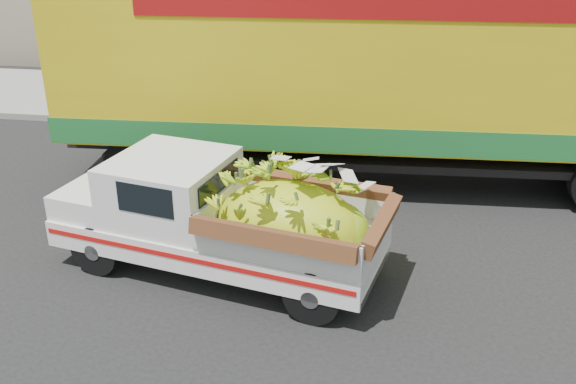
# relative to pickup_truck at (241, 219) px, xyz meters

# --- Properties ---
(ground) EXTENTS (100.00, 100.00, 0.00)m
(ground) POSITION_rel_pickup_truck_xyz_m (-0.03, 0.70, -0.86)
(ground) COLOR black
(ground) RESTS_ON ground
(curb) EXTENTS (60.00, 0.25, 0.15)m
(curb) POSITION_rel_pickup_truck_xyz_m (-0.03, 6.14, -0.79)
(curb) COLOR gray
(curb) RESTS_ON ground
(sidewalk) EXTENTS (60.00, 4.00, 0.14)m
(sidewalk) POSITION_rel_pickup_truck_xyz_m (-0.03, 8.24, -0.79)
(sidewalk) COLOR gray
(sidewalk) RESTS_ON ground
(pickup_truck) EXTENTS (4.82, 2.60, 1.60)m
(pickup_truck) POSITION_rel_pickup_truck_xyz_m (0.00, 0.00, 0.00)
(pickup_truck) COLOR black
(pickup_truck) RESTS_ON ground
(semi_trailer) EXTENTS (12.03, 3.10, 3.80)m
(semi_trailer) POSITION_rel_pickup_truck_xyz_m (2.01, 3.69, 1.26)
(semi_trailer) COLOR black
(semi_trailer) RESTS_ON ground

